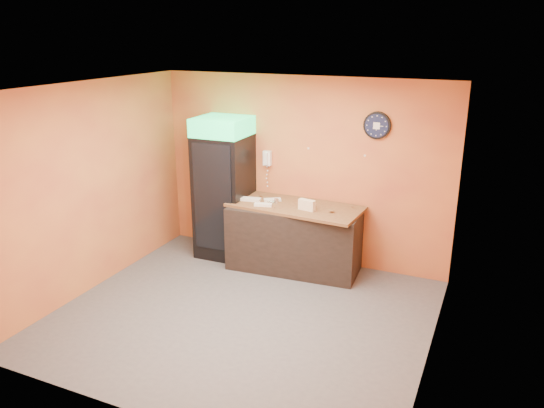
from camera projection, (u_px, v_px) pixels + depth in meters
The scene contains 15 objects.
floor at pixel (243, 315), 6.65m from camera, with size 4.50×4.50×0.00m, color #47474C.
back_wall at pixel (302, 171), 7.95m from camera, with size 4.50×0.02×2.80m, color orange.
left_wall at pixel (91, 188), 7.08m from camera, with size 0.02×4.00×2.80m, color orange.
right_wall at pixel (439, 239), 5.34m from camera, with size 0.02×4.00×2.80m, color orange.
ceiling at pixel (239, 88), 5.78m from camera, with size 4.50×4.00×0.02m, color white.
beverage_cooler at pixel (223, 190), 8.14m from camera, with size 0.78×0.79×2.18m.
prep_counter at pixel (295, 238), 7.84m from camera, with size 1.90×0.84×0.95m, color black.
wall_clock at pixel (377, 125), 7.26m from camera, with size 0.38×0.06×0.38m.
wall_phone at pixel (267, 158), 8.07m from camera, with size 0.12×0.11×0.23m.
butcher_paper at pixel (295, 206), 7.69m from camera, with size 1.92×0.86×0.04m, color brown.
sub_roll_stack at pixel (307, 205), 7.45m from camera, with size 0.25×0.12×0.15m.
wrapped_sandwich_left at pixel (251, 199), 7.88m from camera, with size 0.30×0.12×0.04m, color silver.
wrapped_sandwich_mid at pixel (263, 205), 7.65m from camera, with size 0.25×0.10×0.04m, color silver.
wrapped_sandwich_right at pixel (272, 200), 7.87m from camera, with size 0.25×0.10×0.04m, color silver.
kitchen_tool at pixel (276, 201), 7.76m from camera, with size 0.07×0.07×0.07m, color silver.
Camera 1 is at (2.72, -5.22, 3.40)m, focal length 35.00 mm.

